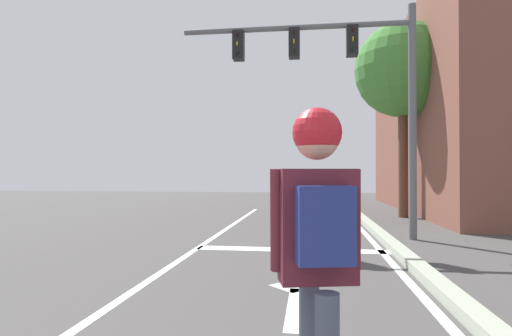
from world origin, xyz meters
The scene contains 9 objects.
lane_line_center centered at (-0.12, 6.00, 0.00)m, with size 0.12×20.00×0.01m, color silver.
lane_line_curbside centered at (3.22, 6.00, 0.00)m, with size 0.12×20.00×0.01m, color silver.
stop_bar centered at (1.63, 7.84, 0.00)m, with size 3.49×0.40×0.01m, color silver.
lane_arrow_stem centered at (1.80, 4.63, 0.00)m, with size 0.16×1.40×0.01m, color silver.
lane_arrow_head centered at (1.80, 5.48, 0.00)m, with size 0.56×0.44×0.01m, color silver.
curb_strip centered at (3.47, 6.00, 0.07)m, with size 0.24×24.00×0.14m, color #9BA38F.
skater centered at (2.00, 2.36, 1.12)m, with size 0.45×0.62×1.65m.
traffic_signal_mast centered at (2.58, 9.34, 3.65)m, with size 5.06×0.34×4.99m.
roadside_tree centered at (4.89, 13.83, 4.66)m, with size 3.01×3.01×6.20m.
Camera 1 is at (1.96, 0.34, 1.40)m, focal length 28.76 mm.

